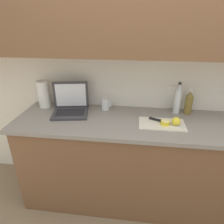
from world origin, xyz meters
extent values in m
plane|color=#847056|center=(0.00, 0.00, 0.00)|extent=(12.00, 12.00, 0.00)
cube|color=white|center=(0.00, 0.34, 1.30)|extent=(5.20, 0.06, 2.60)
cube|color=white|center=(-0.79, 0.31, 1.08)|extent=(0.09, 0.01, 0.12)
cube|color=white|center=(0.21, 0.31, 1.08)|extent=(0.09, 0.01, 0.12)
cube|color=brown|center=(0.00, 0.15, 1.77)|extent=(4.42, 0.32, 0.70)
cube|color=brown|center=(0.00, 0.00, 0.43)|extent=(2.33, 0.59, 0.86)
cube|color=gray|center=(0.00, 0.00, 0.88)|extent=(2.40, 0.62, 0.03)
cube|color=#333338|center=(-0.73, 0.06, 0.91)|extent=(0.36, 0.32, 0.02)
cube|color=black|center=(-0.73, 0.06, 0.92)|extent=(0.28, 0.20, 0.00)
cube|color=#333338|center=(-0.76, 0.18, 1.05)|extent=(0.33, 0.07, 0.26)
cube|color=white|center=(-0.76, 0.18, 1.05)|extent=(0.28, 0.06, 0.22)
cube|color=silver|center=(0.09, -0.03, 0.90)|extent=(0.38, 0.22, 0.01)
cube|color=silver|center=(0.18, -0.05, 0.91)|extent=(0.19, 0.11, 0.00)
cylinder|color=black|center=(0.04, 0.02, 0.92)|extent=(0.11, 0.07, 0.02)
cylinder|color=yellow|center=(0.12, -0.05, 0.93)|extent=(0.07, 0.07, 0.04)
cylinder|color=#F4EAA3|center=(0.12, -0.05, 0.94)|extent=(0.06, 0.06, 0.00)
sphere|color=yellow|center=(0.20, -0.05, 0.94)|extent=(0.07, 0.07, 0.07)
cylinder|color=olive|center=(0.35, 0.22, 0.99)|extent=(0.07, 0.07, 0.17)
cone|color=olive|center=(0.35, 0.22, 1.10)|extent=(0.06, 0.06, 0.05)
cylinder|color=white|center=(0.35, 0.22, 1.13)|extent=(0.03, 0.03, 0.02)
cylinder|color=silver|center=(0.25, 0.22, 1.01)|extent=(0.06, 0.06, 0.21)
cone|color=silver|center=(0.25, 0.22, 1.15)|extent=(0.06, 0.06, 0.07)
cylinder|color=black|center=(0.25, 0.22, 1.19)|extent=(0.03, 0.03, 0.02)
cylinder|color=silver|center=(-0.43, 0.22, 0.95)|extent=(0.08, 0.08, 0.11)
cube|color=silver|center=(-0.38, 0.22, 0.96)|extent=(0.02, 0.01, 0.06)
cylinder|color=white|center=(-1.04, 0.21, 1.03)|extent=(0.12, 0.12, 0.27)
camera|label=1|loc=(-0.14, -1.56, 1.70)|focal=32.00mm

